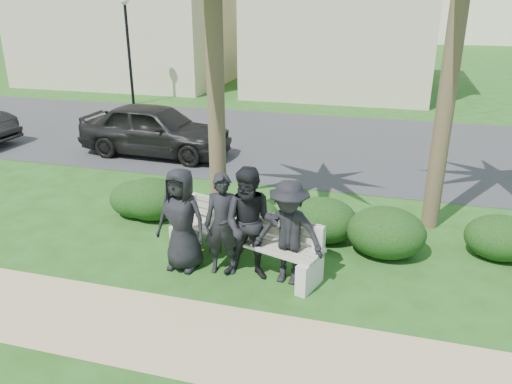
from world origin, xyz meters
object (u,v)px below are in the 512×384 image
street_lamp (127,31)px  man_a (182,220)px  man_b (223,224)px  man_d (289,233)px  man_c (251,225)px  park_bench (243,242)px  car_a (155,129)px

street_lamp → man_a: bearing=-58.0°
man_b → man_d: (1.06, -0.02, 0.00)m
man_c → man_d: man_c is taller
street_lamp → park_bench: (8.51, -11.77, -2.52)m
street_lamp → man_b: bearing=-55.6°
man_a → car_a: bearing=124.5°
park_bench → man_a: (-0.93, -0.35, 0.44)m
man_c → man_d: bearing=-1.2°
park_bench → car_a: (-4.26, 5.39, 0.31)m
man_b → car_a: (-4.02, 5.68, -0.11)m
street_lamp → car_a: bearing=-56.4°
man_c → man_d: 0.60m
park_bench → man_b: bearing=-111.6°
man_a → car_a: size_ratio=0.40×
man_b → man_c: 0.48m
street_lamp → man_c: size_ratio=2.32×
man_c → park_bench: bearing=120.2°
man_a → street_lamp: bearing=126.3°
street_lamp → man_b: street_lamp is taller
man_b → car_a: 6.96m
park_bench → man_d: (0.83, -0.31, 0.42)m
man_d → street_lamp: bearing=133.5°
man_b → park_bench: bearing=38.9°
man_b → man_c: (0.47, -0.05, 0.08)m
street_lamp → man_a: 14.44m
man_d → park_bench: bearing=165.0°
car_a → street_lamp: bearing=35.9°
man_b → street_lamp: bearing=112.4°
man_c → man_d: (0.60, 0.03, -0.08)m
park_bench → man_d: man_d is taller
man_d → car_a: bearing=137.6°
street_lamp → man_d: size_ratio=2.53×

